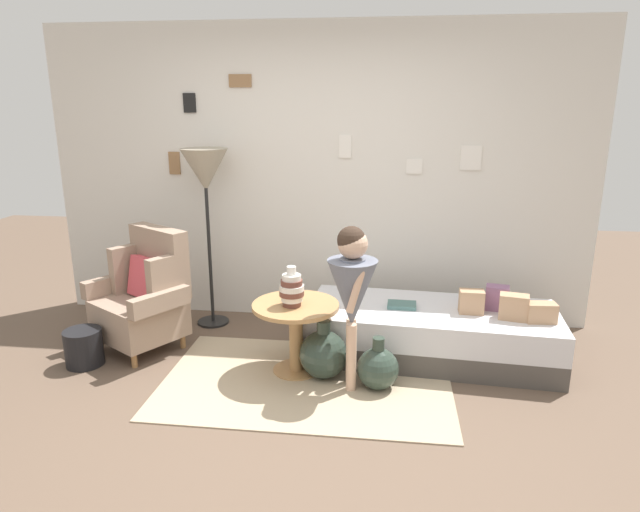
% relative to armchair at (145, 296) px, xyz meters
% --- Properties ---
extents(ground_plane, '(12.00, 12.00, 0.00)m').
position_rel_armchair_xyz_m(ground_plane, '(1.28, -1.07, -0.44)').
color(ground_plane, brown).
extents(gallery_wall, '(4.80, 0.12, 2.60)m').
position_rel_armchair_xyz_m(gallery_wall, '(1.28, 0.88, 0.86)').
color(gallery_wall, silver).
rests_on(gallery_wall, ground).
extents(rug, '(2.04, 1.32, 0.01)m').
position_rel_armchair_xyz_m(rug, '(1.37, -0.44, -0.43)').
color(rug, tan).
rests_on(rug, ground).
extents(armchair, '(0.90, 0.84, 0.97)m').
position_rel_armchair_xyz_m(armchair, '(0.00, 0.00, 0.00)').
color(armchair, '#9E7042').
rests_on(armchair, ground).
extents(daybed, '(1.95, 0.94, 0.40)m').
position_rel_armchair_xyz_m(daybed, '(2.27, 0.09, -0.24)').
color(daybed, '#4C4742').
rests_on(daybed, ground).
extents(pillow_head, '(0.22, 0.14, 0.14)m').
position_rel_armchair_xyz_m(pillow_head, '(3.03, -0.08, 0.03)').
color(pillow_head, tan).
rests_on(pillow_head, daybed).
extents(pillow_mid, '(0.22, 0.16, 0.19)m').
position_rel_armchair_xyz_m(pillow_mid, '(2.85, -0.05, 0.05)').
color(pillow_mid, tan).
rests_on(pillow_mid, daybed).
extents(pillow_back, '(0.19, 0.15, 0.19)m').
position_rel_armchair_xyz_m(pillow_back, '(2.76, 0.14, 0.05)').
color(pillow_back, gray).
rests_on(pillow_back, daybed).
extents(pillow_extra, '(0.18, 0.12, 0.18)m').
position_rel_armchair_xyz_m(pillow_extra, '(2.56, 0.04, 0.05)').
color(pillow_extra, tan).
rests_on(pillow_extra, daybed).
extents(side_table, '(0.63, 0.63, 0.53)m').
position_rel_armchair_xyz_m(side_table, '(1.27, -0.29, -0.05)').
color(side_table, tan).
rests_on(side_table, ground).
extents(vase_striped, '(0.18, 0.18, 0.29)m').
position_rel_armchair_xyz_m(vase_striped, '(1.25, -0.33, 0.22)').
color(vase_striped, brown).
rests_on(vase_striped, side_table).
extents(floor_lamp, '(0.40, 0.40, 1.56)m').
position_rel_armchair_xyz_m(floor_lamp, '(0.37, 0.55, 0.90)').
color(floor_lamp, black).
rests_on(floor_lamp, ground).
extents(person_child, '(0.34, 0.34, 1.16)m').
position_rel_armchair_xyz_m(person_child, '(1.69, -0.47, 0.30)').
color(person_child, '#D8AD8E').
rests_on(person_child, ground).
extents(book_on_daybed, '(0.23, 0.17, 0.03)m').
position_rel_armchair_xyz_m(book_on_daybed, '(2.04, 0.10, -0.02)').
color(book_on_daybed, '#466D69').
rests_on(book_on_daybed, daybed).
extents(demijohn_near, '(0.35, 0.35, 0.44)m').
position_rel_armchair_xyz_m(demijohn_near, '(1.48, -0.35, -0.26)').
color(demijohn_near, '#2D3D33').
rests_on(demijohn_near, ground).
extents(demijohn_far, '(0.29, 0.29, 0.38)m').
position_rel_armchair_xyz_m(demijohn_far, '(1.88, -0.46, -0.29)').
color(demijohn_far, '#2D3D33').
rests_on(demijohn_far, ground).
extents(magazine_basket, '(0.28, 0.28, 0.28)m').
position_rel_armchair_xyz_m(magazine_basket, '(-0.35, -0.38, -0.30)').
color(magazine_basket, black).
rests_on(magazine_basket, ground).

